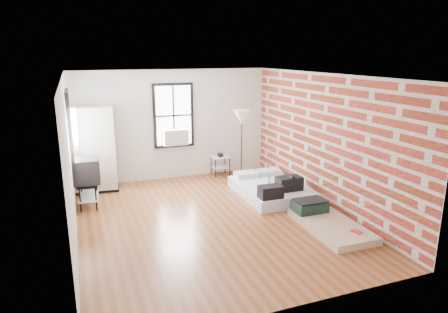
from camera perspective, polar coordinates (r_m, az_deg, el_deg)
name	(u,v)px	position (r m, az deg, el deg)	size (l,w,h in m)	color
ground	(212,220)	(7.96, -1.77, -9.06)	(6.00, 6.00, 0.00)	brown
room_shell	(216,129)	(7.85, -1.12, 3.89)	(5.02, 6.02, 2.80)	silver
mattress_main	(271,188)	(9.27, 6.80, -4.56)	(1.43, 1.93, 0.62)	white
mattress_bare	(326,221)	(7.89, 14.35, -8.90)	(0.94, 1.74, 0.37)	tan
wardrobe	(94,150)	(9.81, -18.09, 0.93)	(1.07, 0.68, 2.00)	black
side_table	(220,161)	(10.62, -0.53, -0.60)	(0.48, 0.39, 0.61)	black
floor_lamp	(242,121)	(9.65, 2.55, 5.11)	(0.40, 0.40, 1.86)	black
tv_stand	(87,172)	(8.89, -19.00, -2.12)	(0.57, 0.78, 1.06)	black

